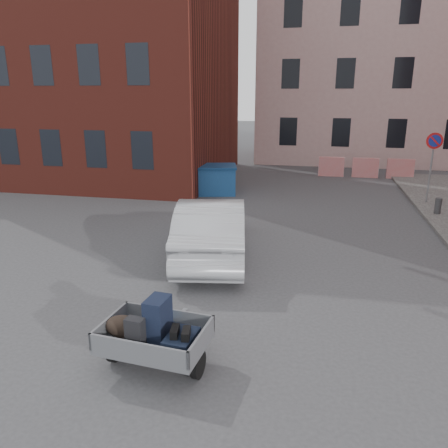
# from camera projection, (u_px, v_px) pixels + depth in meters

# --- Properties ---
(ground) EXTENTS (120.00, 120.00, 0.00)m
(ground) POSITION_uv_depth(u_px,v_px,m) (223.00, 298.00, 9.26)
(ground) COLOR #38383A
(ground) RESTS_ON ground
(building_brick) EXTENTS (12.00, 10.00, 14.00)m
(building_brick) POSITION_uv_depth(u_px,v_px,m) (99.00, 32.00, 21.21)
(building_brick) COLOR #591E16
(building_brick) RESTS_ON ground
(building_pink) EXTENTS (16.00, 8.00, 14.00)m
(building_pink) POSITION_uv_depth(u_px,v_px,m) (395.00, 45.00, 26.62)
(building_pink) COLOR #C39996
(building_pink) RESTS_ON ground
(far_building) EXTENTS (6.00, 6.00, 8.00)m
(far_building) POSITION_uv_depth(u_px,v_px,m) (25.00, 95.00, 32.72)
(far_building) COLOR maroon
(far_building) RESTS_ON ground
(no_parking_sign) EXTENTS (0.60, 0.09, 2.65)m
(no_parking_sign) POSITION_uv_depth(u_px,v_px,m) (433.00, 153.00, 16.35)
(no_parking_sign) COLOR gray
(no_parking_sign) RESTS_ON sidewalk
(barriers) EXTENTS (4.70, 0.18, 1.00)m
(barriers) POSITION_uv_depth(u_px,v_px,m) (365.00, 168.00, 22.31)
(barriers) COLOR red
(barriers) RESTS_ON ground
(trailer) EXTENTS (1.70, 1.87, 1.20)m
(trailer) POSITION_uv_depth(u_px,v_px,m) (154.00, 334.00, 6.74)
(trailer) COLOR black
(trailer) RESTS_ON ground
(dumpster) EXTENTS (3.17, 2.13, 1.22)m
(dumpster) POSITION_uv_depth(u_px,v_px,m) (202.00, 179.00, 18.75)
(dumpster) COLOR #1F5396
(dumpster) RESTS_ON ground
(silver_car) EXTENTS (2.52, 5.03, 1.58)m
(silver_car) POSITION_uv_depth(u_px,v_px,m) (212.00, 228.00, 11.43)
(silver_car) COLOR #A4A6AB
(silver_car) RESTS_ON ground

